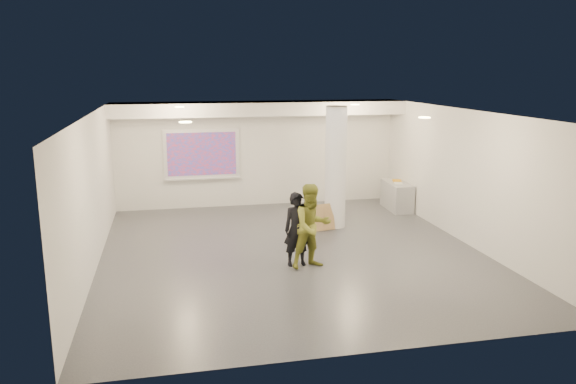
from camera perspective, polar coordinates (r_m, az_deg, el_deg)
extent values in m
cube|color=#3A3D42|center=(12.15, 0.40, -6.16)|extent=(8.00, 9.00, 0.01)
cube|color=white|center=(11.55, 0.42, 8.09)|extent=(8.00, 9.00, 0.01)
cube|color=silver|center=(16.12, -3.07, 3.92)|extent=(8.00, 0.01, 3.00)
cube|color=silver|center=(7.57, 7.86, -5.92)|extent=(8.00, 0.01, 3.00)
cube|color=silver|center=(11.59, -19.28, -0.10)|extent=(0.01, 9.00, 3.00)
cube|color=silver|center=(13.21, 17.61, 1.48)|extent=(0.01, 9.00, 3.00)
cube|color=white|center=(15.44, -2.80, 8.48)|extent=(8.00, 1.10, 0.36)
cylinder|color=#FFEC8F|center=(13.78, -10.96, 8.47)|extent=(0.22, 0.22, 0.02)
cylinder|color=#FFEC8F|center=(14.56, 6.83, 8.81)|extent=(0.22, 0.22, 0.02)
cylinder|color=#FFEC8F|center=(9.79, -10.38, 7.00)|extent=(0.22, 0.22, 0.02)
cylinder|color=#FFEC8F|center=(10.86, 13.70, 7.36)|extent=(0.22, 0.22, 0.02)
cylinder|color=white|center=(13.85, 4.86, 2.50)|extent=(0.52, 0.52, 3.00)
cube|color=white|center=(15.90, -8.76, 3.86)|extent=(2.10, 0.06, 1.40)
cube|color=#0052C3|center=(15.86, -8.75, 3.84)|extent=(1.90, 0.01, 1.20)
cube|color=white|center=(15.96, -8.67, 1.35)|extent=(2.10, 0.08, 0.04)
cube|color=#97999C|center=(16.04, 11.01, -0.39)|extent=(0.61, 1.33, 0.76)
cube|color=white|center=(15.86, 11.14, 0.89)|extent=(0.28, 0.32, 0.02)
cube|color=orange|center=(16.15, 11.01, 1.13)|extent=(0.32, 0.37, 0.03)
cube|color=#9F7A4B|center=(13.74, 3.55, -2.59)|extent=(0.62, 0.31, 0.65)
cube|color=#9F7A4B|center=(13.68, 2.58, -2.76)|extent=(0.54, 0.19, 0.59)
imported|color=black|center=(11.19, 0.94, -3.81)|extent=(0.56, 0.38, 1.49)
imported|color=olive|center=(11.05, 2.46, -3.50)|extent=(0.95, 0.82, 1.69)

